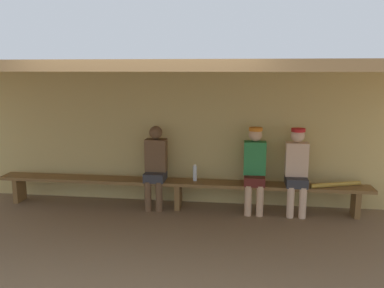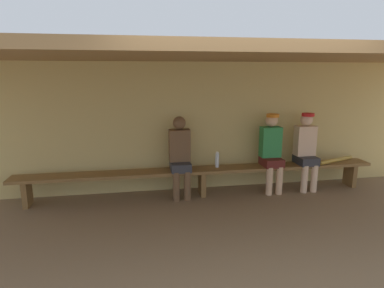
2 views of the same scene
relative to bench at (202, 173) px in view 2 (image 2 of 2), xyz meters
The scene contains 9 objects.
ground_plane 1.60m from the bench, 90.00° to the right, with size 24.00×24.00×0.00m, color brown.
back_wall 0.84m from the bench, 90.00° to the left, with size 8.00×0.20×2.20m, color tan.
dugout_roof 2.06m from the bench, 90.00° to the right, with size 8.00×2.80×0.12m, color #9E7547.
bench is the anchor object (origin of this frame).
player_in_blue 1.26m from the bench, ahead, with size 0.34×0.42×1.34m.
player_rightmost 1.88m from the bench, ahead, with size 0.34×0.42×1.34m.
player_in_white 0.50m from the bench, behind, with size 0.34×0.42×1.34m.
water_bottle_blue 0.33m from the bench, ahead, with size 0.06×0.06×0.27m.
baseball_bat 2.44m from the bench, ahead, with size 0.07×0.07×0.83m, color #B28C33.
Camera 2 is at (-1.04, -3.51, 2.02)m, focal length 30.31 mm.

